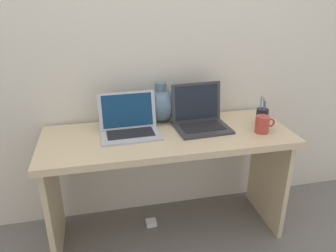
% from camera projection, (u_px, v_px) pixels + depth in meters
% --- Properties ---
extents(ground_plane, '(6.00, 6.00, 0.00)m').
position_uv_depth(ground_plane, '(168.00, 230.00, 2.21)').
color(ground_plane, slate).
extents(back_wall, '(4.40, 0.04, 2.40)m').
position_uv_depth(back_wall, '(157.00, 44.00, 2.02)').
color(back_wall, beige).
rests_on(back_wall, ground).
extents(desk, '(1.48, 0.55, 0.72)m').
position_uv_depth(desk, '(168.00, 156.00, 1.98)').
color(desk, '#D1B78C').
rests_on(desk, ground).
extents(laptop_left, '(0.35, 0.26, 0.23)m').
position_uv_depth(laptop_left, '(129.00, 123.00, 1.91)').
color(laptop_left, '#B2B2B7').
rests_on(laptop_left, desk).
extents(laptop_right, '(0.34, 0.28, 0.26)m').
position_uv_depth(laptop_right, '(199.00, 116.00, 2.01)').
color(laptop_right, '#333338').
rests_on(laptop_right, desk).
extents(green_vase, '(0.21, 0.21, 0.25)m').
position_uv_depth(green_vase, '(161.00, 105.00, 2.07)').
color(green_vase, slate).
rests_on(green_vase, desk).
extents(coffee_mug, '(0.12, 0.08, 0.10)m').
position_uv_depth(coffee_mug, '(263.00, 124.00, 1.92)').
color(coffee_mug, '#B23D33').
rests_on(coffee_mug, desk).
extents(pen_cup, '(0.08, 0.08, 0.18)m').
position_uv_depth(pen_cup, '(262.00, 116.00, 2.03)').
color(pen_cup, black).
rests_on(pen_cup, desk).
extents(power_brick, '(0.07, 0.07, 0.03)m').
position_uv_depth(power_brick, '(151.00, 223.00, 2.25)').
color(power_brick, white).
rests_on(power_brick, ground).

